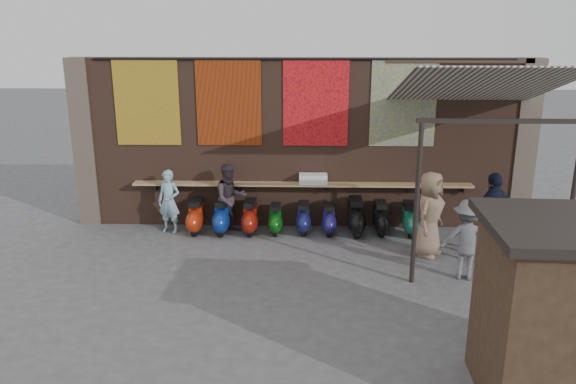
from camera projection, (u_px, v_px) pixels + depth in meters
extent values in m
plane|color=#474749|center=(301.00, 268.00, 11.30)|extent=(70.00, 70.00, 0.00)
cube|color=brown|center=(302.00, 144.00, 13.33)|extent=(10.00, 0.40, 4.00)
cube|color=#4C4238|center=(86.00, 143.00, 13.47)|extent=(0.50, 0.50, 4.00)
cube|color=#4C4238|center=(523.00, 145.00, 13.20)|extent=(0.50, 0.50, 4.00)
cube|color=#9E7A51|center=(302.00, 184.00, 13.23)|extent=(8.00, 0.32, 0.05)
cube|color=white|center=(313.00, 179.00, 13.16)|extent=(0.66, 0.30, 0.23)
cube|color=maroon|center=(147.00, 102.00, 12.94)|extent=(1.50, 0.02, 2.00)
cube|color=#D7450C|center=(229.00, 102.00, 12.89)|extent=(1.50, 0.02, 2.00)
cube|color=red|center=(316.00, 103.00, 12.84)|extent=(1.50, 0.02, 2.00)
cube|color=#26428E|center=(403.00, 103.00, 12.78)|extent=(1.50, 0.02, 2.00)
cylinder|color=black|center=(303.00, 59.00, 12.56)|extent=(9.50, 0.06, 0.06)
imported|color=#86B1C3|center=(169.00, 202.00, 13.09)|extent=(0.62, 0.49, 1.50)
imported|color=#322730|center=(230.00, 199.00, 13.03)|extent=(1.02, 0.96, 1.66)
imported|color=black|center=(493.00, 215.00, 11.69)|extent=(1.14, 0.90, 1.81)
imported|color=slate|center=(467.00, 240.00, 10.62)|extent=(1.12, 0.81, 1.57)
imported|color=#856A54|center=(429.00, 214.00, 11.67)|extent=(0.98, 1.07, 1.83)
cube|color=black|center=(575.00, 319.00, 6.96)|extent=(2.21, 1.70, 2.32)
cube|color=gold|center=(555.00, 254.00, 7.62)|extent=(1.20, 0.10, 0.50)
cube|color=#473321|center=(547.00, 310.00, 7.85)|extent=(1.78, 0.18, 0.06)
cube|color=beige|center=(480.00, 85.00, 11.08)|extent=(3.20, 3.28, 0.97)
cube|color=#33261C|center=(460.00, 60.00, 12.49)|extent=(3.30, 0.08, 0.12)
cube|color=black|center=(503.00, 121.00, 9.77)|extent=(3.00, 0.08, 0.08)
cylinder|color=black|center=(416.00, 204.00, 10.24)|extent=(0.09, 0.09, 3.10)
cylinder|color=black|center=(572.00, 205.00, 10.16)|extent=(0.09, 0.09, 3.10)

